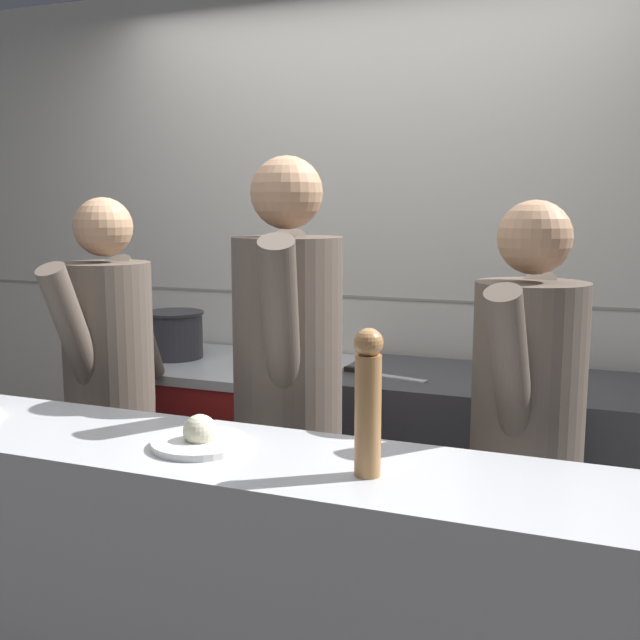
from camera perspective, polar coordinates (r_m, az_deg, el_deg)
wall_back_tiled at (r=3.47m, az=3.96°, el=4.24°), size 8.00×0.06×2.60m
oven_range at (r=3.48m, az=-6.57°, el=-10.28°), size 1.03×0.71×0.88m
prep_counter at (r=3.13m, az=13.26°, el=-12.52°), size 1.28×0.65×0.90m
pass_counter at (r=2.13m, az=-7.56°, el=-22.16°), size 2.73×0.45×0.96m
stock_pot at (r=3.48m, az=-11.05°, el=-1.00°), size 0.27×0.27×0.21m
sauce_pot at (r=3.25m, az=-2.84°, el=-2.17°), size 0.29×0.29×0.14m
mixing_bowl_steel at (r=2.94m, az=15.11°, el=-3.69°), size 0.22×0.22×0.11m
chefs_knife at (r=2.99m, az=4.34°, el=-4.11°), size 0.36×0.11×0.02m
plated_dish_appetiser at (r=1.95m, az=-9.12°, el=-8.92°), size 0.25×0.25×0.09m
pepper_mill at (r=1.68m, az=3.68°, el=-6.08°), size 0.07×0.07×0.34m
chef_head_cook at (r=2.88m, az=-15.69°, el=-5.24°), size 0.34×0.70×1.60m
chef_sous at (r=2.44m, az=-2.45°, el=-5.80°), size 0.44×0.74×1.72m
chef_line at (r=2.29m, az=15.41°, el=-9.02°), size 0.36×0.69×1.58m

